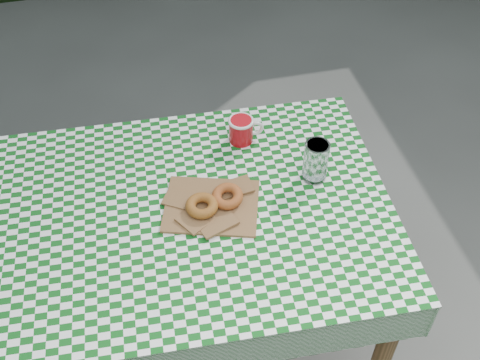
% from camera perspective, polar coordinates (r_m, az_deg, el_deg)
% --- Properties ---
extents(ground, '(60.00, 60.00, 0.00)m').
position_cam_1_polar(ground, '(2.40, -3.01, -15.35)').
color(ground, '#4B4B46').
rests_on(ground, ground).
extents(table, '(1.36, 0.95, 0.75)m').
position_cam_1_polar(table, '(2.10, -5.70, -9.99)').
color(table, '#53391C').
rests_on(table, ground).
extents(tablecloth, '(1.38, 0.97, 0.01)m').
position_cam_1_polar(tablecloth, '(1.80, -6.57, -3.26)').
color(tablecloth, '#0C4E14').
rests_on(tablecloth, table).
extents(paper_bag, '(0.33, 0.30, 0.01)m').
position_cam_1_polar(paper_bag, '(1.80, -2.75, -2.43)').
color(paper_bag, brown).
rests_on(paper_bag, tablecloth).
extents(bagel_front, '(0.12, 0.12, 0.03)m').
position_cam_1_polar(bagel_front, '(1.77, -3.67, -2.47)').
color(bagel_front, '#91601E').
rests_on(bagel_front, paper_bag).
extents(bagel_back, '(0.13, 0.13, 0.03)m').
position_cam_1_polar(bagel_back, '(1.79, -1.22, -1.57)').
color(bagel_back, '#A34921').
rests_on(bagel_back, paper_bag).
extents(coffee_mug, '(0.16, 0.16, 0.09)m').
position_cam_1_polar(coffee_mug, '(1.98, 0.10, 4.79)').
color(coffee_mug, '#A00A11').
rests_on(coffee_mug, tablecloth).
extents(drinking_glass, '(0.10, 0.10, 0.14)m').
position_cam_1_polar(drinking_glass, '(1.85, 7.25, 1.80)').
color(drinking_glass, silver).
rests_on(drinking_glass, tablecloth).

